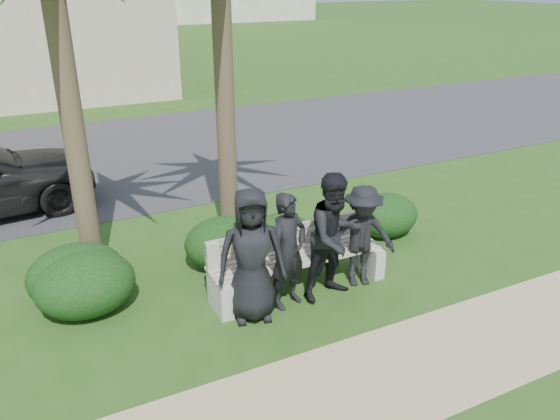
# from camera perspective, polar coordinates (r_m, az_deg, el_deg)

# --- Properties ---
(ground) EXTENTS (160.00, 160.00, 0.00)m
(ground) POSITION_cam_1_polar(r_m,az_deg,el_deg) (7.62, -0.71, -10.42)
(ground) COLOR #274C15
(ground) RESTS_ON ground
(footpath) EXTENTS (30.00, 1.60, 0.01)m
(footpath) POSITION_cam_1_polar(r_m,az_deg,el_deg) (6.39, 6.70, -18.42)
(footpath) COLOR tan
(footpath) RESTS_ON ground
(asphalt_street) EXTENTS (160.00, 8.00, 0.01)m
(asphalt_street) POSITION_cam_1_polar(r_m,az_deg,el_deg) (14.62, -14.53, 5.73)
(asphalt_street) COLOR #2D2D30
(asphalt_street) RESTS_ON ground
(park_bench) EXTENTS (2.61, 0.62, 0.91)m
(park_bench) POSITION_cam_1_polar(r_m,az_deg,el_deg) (7.91, 1.89, -5.60)
(park_bench) COLOR gray
(park_bench) RESTS_ON ground
(man_a) EXTENTS (1.01, 0.79, 1.83)m
(man_a) POSITION_cam_1_polar(r_m,az_deg,el_deg) (7.06, -3.01, -4.75)
(man_a) COLOR black
(man_a) RESTS_ON ground
(man_b) EXTENTS (0.70, 0.57, 1.65)m
(man_b) POSITION_cam_1_polar(r_m,az_deg,el_deg) (7.35, 0.89, -4.30)
(man_b) COLOR black
(man_b) RESTS_ON ground
(man_c) EXTENTS (0.98, 0.82, 1.84)m
(man_c) POSITION_cam_1_polar(r_m,az_deg,el_deg) (7.56, 5.76, -2.79)
(man_c) COLOR black
(man_c) RESTS_ON ground
(man_d) EXTENTS (1.12, 0.83, 1.55)m
(man_d) POSITION_cam_1_polar(r_m,az_deg,el_deg) (7.96, 8.52, -2.73)
(man_d) COLOR black
(man_d) RESTS_ON ground
(hedge_a) EXTENTS (1.33, 1.10, 0.87)m
(hedge_a) POSITION_cam_1_polar(r_m,az_deg,el_deg) (8.12, -20.49, -6.22)
(hedge_a) COLOR black
(hedge_a) RESTS_ON ground
(hedge_b) EXTENTS (1.34, 1.11, 0.87)m
(hedge_b) POSITION_cam_1_polar(r_m,az_deg,el_deg) (7.85, -19.72, -7.14)
(hedge_b) COLOR black
(hedge_b) RESTS_ON ground
(hedge_c) EXTENTS (1.23, 1.02, 0.80)m
(hedge_c) POSITION_cam_1_polar(r_m,az_deg,el_deg) (8.61, -5.94, -3.25)
(hedge_c) COLOR black
(hedge_c) RESTS_ON ground
(hedge_d) EXTENTS (1.20, 0.99, 0.78)m
(hedge_d) POSITION_cam_1_polar(r_m,az_deg,el_deg) (8.71, -0.08, -2.87)
(hedge_d) COLOR black
(hedge_d) RESTS_ON ground
(hedge_e) EXTENTS (1.17, 0.97, 0.76)m
(hedge_e) POSITION_cam_1_polar(r_m,az_deg,el_deg) (9.75, 11.00, -0.40)
(hedge_e) COLOR black
(hedge_e) RESTS_ON ground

